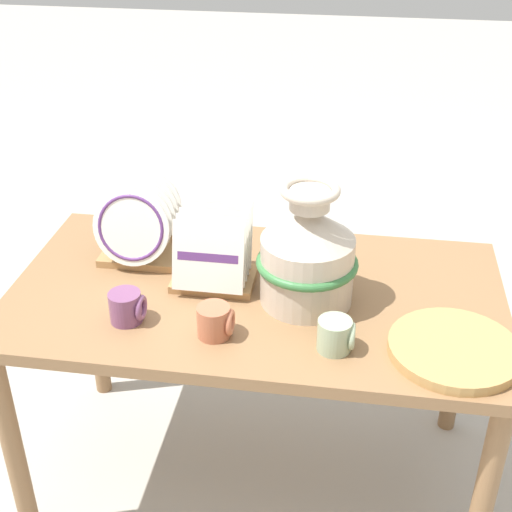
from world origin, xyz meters
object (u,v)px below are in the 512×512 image
at_px(dish_rack_round_plates, 138,229).
at_px(dish_rack_square_plates, 214,258).
at_px(mug_terracotta_glaze, 215,321).
at_px(ceramic_vase, 307,253).
at_px(wicker_charger_stack, 454,349).
at_px(mug_sage_glaze, 336,335).
at_px(mug_plum_glaze, 127,307).

xyz_separation_m(dish_rack_round_plates, dish_rack_square_plates, (0.24, -0.09, -0.02)).
bearing_deg(mug_terracotta_glaze, dish_rack_round_plates, 131.38).
relative_size(ceramic_vase, dish_rack_square_plates, 1.48).
bearing_deg(dish_rack_round_plates, dish_rack_square_plates, -21.06).
xyz_separation_m(ceramic_vase, wicker_charger_stack, (0.37, -0.18, -0.13)).
xyz_separation_m(ceramic_vase, dish_rack_round_plates, (-0.50, 0.14, -0.04)).
bearing_deg(mug_sage_glaze, mug_plum_glaze, 175.98).
relative_size(dish_rack_round_plates, wicker_charger_stack, 0.77).
relative_size(ceramic_vase, mug_sage_glaze, 3.68).
height_order(mug_sage_glaze, mug_terracotta_glaze, same).
xyz_separation_m(dish_rack_square_plates, wicker_charger_stack, (0.63, -0.23, -0.07)).
xyz_separation_m(dish_rack_round_plates, mug_terracotta_glaze, (0.29, -0.33, -0.06)).
bearing_deg(dish_rack_round_plates, ceramic_vase, -15.75).
bearing_deg(ceramic_vase, wicker_charger_stack, -25.64).
xyz_separation_m(ceramic_vase, mug_plum_glaze, (-0.44, -0.17, -0.10)).
height_order(mug_sage_glaze, mug_plum_glaze, same).
bearing_deg(ceramic_vase, mug_plum_glaze, -159.34).
bearing_deg(wicker_charger_stack, mug_plum_glaze, 179.08).
bearing_deg(wicker_charger_stack, mug_terracotta_glaze, -178.66).
height_order(wicker_charger_stack, mug_plum_glaze, mug_plum_glaze).
relative_size(wicker_charger_stack, mug_sage_glaze, 3.48).
bearing_deg(dish_rack_square_plates, mug_sage_glaze, -35.65).
relative_size(mug_sage_glaze, mug_plum_glaze, 1.00).
relative_size(dish_rack_round_plates, mug_terracotta_glaze, 2.66).
bearing_deg(mug_plum_glaze, wicker_charger_stack, -0.92).
bearing_deg(dish_rack_square_plates, ceramic_vase, -10.56).
xyz_separation_m(mug_sage_glaze, mug_terracotta_glaze, (-0.30, 0.01, 0.00)).
height_order(dish_rack_square_plates, mug_terracotta_glaze, dish_rack_square_plates).
xyz_separation_m(ceramic_vase, mug_terracotta_glaze, (-0.21, -0.19, -0.10)).
height_order(dish_rack_round_plates, mug_plum_glaze, dish_rack_round_plates).
distance_m(dish_rack_square_plates, wicker_charger_stack, 0.67).
distance_m(ceramic_vase, dish_rack_round_plates, 0.52).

